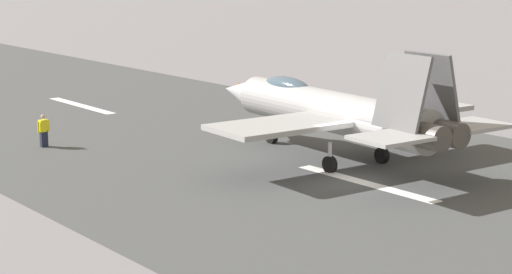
{
  "coord_description": "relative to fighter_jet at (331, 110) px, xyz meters",
  "views": [
    {
      "loc": [
        -26.78,
        26.84,
        9.6
      ],
      "look_at": [
        1.65,
        4.15,
        2.2
      ],
      "focal_mm": 62.24,
      "sensor_mm": 36.0,
      "label": 1
    }
  ],
  "objects": [
    {
      "name": "ground_plane",
      "position": [
        -3.48,
        1.87,
        -2.46
      ],
      "size": [
        400.0,
        400.0,
        0.0
      ],
      "primitive_type": "plane",
      "color": "slate"
    },
    {
      "name": "fighter_jet",
      "position": [
        0.0,
        0.0,
        0.0
      ],
      "size": [
        17.27,
        13.94,
        5.66
      ],
      "color": "#9B999A",
      "rests_on": "ground"
    },
    {
      "name": "marker_cone_mid",
      "position": [
        4.63,
        -10.7,
        -2.18
      ],
      "size": [
        0.44,
        0.44,
        0.55
      ],
      "primitive_type": "cone",
      "color": "orange",
      "rests_on": "ground"
    },
    {
      "name": "marker_cone_far",
      "position": [
        21.15,
        -10.7,
        -2.18
      ],
      "size": [
        0.44,
        0.44,
        0.55
      ],
      "primitive_type": "cone",
      "color": "orange",
      "rests_on": "ground"
    },
    {
      "name": "crew_person",
      "position": [
        11.37,
        9.44,
        -1.6
      ],
      "size": [
        0.34,
        0.69,
        1.7
      ],
      "color": "#1E2338",
      "rests_on": "ground"
    },
    {
      "name": "runway_strip",
      "position": [
        -3.5,
        1.87,
        -2.45
      ],
      "size": [
        240.0,
        26.0,
        0.02
      ],
      "color": "#414343",
      "rests_on": "ground"
    }
  ]
}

